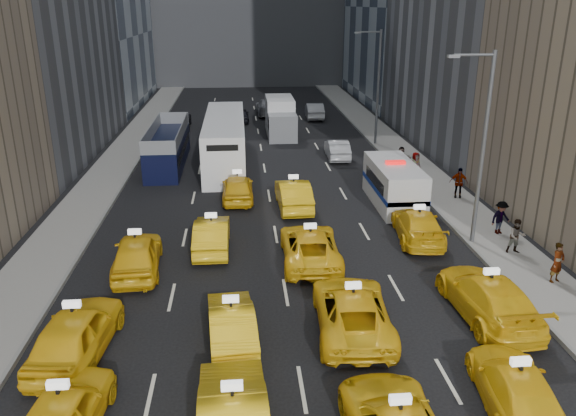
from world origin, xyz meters
The scene contains 33 objects.
sidewalk_west centered at (-10.50, 25.00, 0.07)m, with size 3.00×90.00×0.15m, color gray.
sidewalk_east centered at (10.50, 25.00, 0.07)m, with size 3.00×90.00×0.15m, color gray.
curb_west centered at (-9.05, 25.00, 0.09)m, with size 0.15×90.00×0.18m, color slate.
curb_east centered at (9.05, 25.00, 0.09)m, with size 0.15×90.00×0.18m, color slate.
streetlight_near centered at (9.18, 12.00, 4.92)m, with size 2.15×0.22×9.00m.
streetlight_far centered at (9.18, 32.00, 4.92)m, with size 2.15×0.22×9.00m.
taxi_4 centered at (-6.47, 0.54, 0.74)m, with size 1.75×4.36×1.49m, color yellow.
taxi_7 centered at (5.91, 0.62, 0.68)m, with size 1.91×4.70×1.36m, color yellow.
taxi_8 centered at (-7.11, 4.35, 0.84)m, with size 1.98×4.93×1.68m, color yellow.
taxi_9 centered at (-2.10, 4.70, 0.71)m, with size 1.51×4.32×1.42m, color yellow.
taxi_10 centered at (2.11, 5.13, 0.76)m, with size 2.51×5.45×1.51m, color yellow.
taxi_11 centered at (7.22, 5.55, 0.81)m, with size 2.27×5.57×1.62m, color yellow.
taxi_12 centered at (-6.16, 10.39, 0.82)m, with size 1.93×4.79×1.63m, color yellow.
taxi_13 centered at (-3.08, 12.47, 0.74)m, with size 1.57×4.50×1.48m, color yellow.
taxi_14 centered at (1.32, 10.76, 0.74)m, with size 2.46×5.33×1.48m, color yellow.
taxi_15 centered at (6.86, 12.78, 0.73)m, with size 2.05×5.04×1.46m, color yellow.
taxi_16 centered at (-1.86, 19.35, 0.76)m, with size 1.79×4.45×1.51m, color yellow.
taxi_17 centered at (1.25, 17.75, 0.81)m, with size 1.71×4.90×1.61m, color yellow.
nypd_van centered at (7.01, 17.90, 1.16)m, with size 2.62×6.08×2.56m.
double_decker centered at (-6.73, 27.39, 1.40)m, with size 3.14×9.93×2.84m.
city_bus centered at (-2.70, 27.43, 1.66)m, with size 3.25×13.09×3.35m.
box_truck centered at (1.91, 36.36, 1.53)m, with size 3.24×7.07×3.12m.
misc_car_0 centered at (5.51, 28.13, 0.71)m, with size 1.51×4.32×1.42m, color #AEB0B6.
misc_car_1 centered at (-7.39, 40.15, 0.74)m, with size 2.44×5.30×1.47m, color black.
misc_car_2 centered at (1.34, 45.82, 0.83)m, with size 2.32×5.72×1.66m, color gray.
misc_car_3 centered at (-1.53, 42.24, 0.67)m, with size 1.59×3.95×1.35m, color black.
misc_car_4 centered at (5.83, 43.49, 0.77)m, with size 1.63×4.68×1.54m, color #A6A8AD.
pedestrian_0 centered at (11.04, 7.69, 1.00)m, with size 0.62×0.41×1.70m, color gray.
pedestrian_1 centered at (10.71, 10.54, 0.96)m, with size 0.79×0.43×1.62m, color gray.
pedestrian_2 centered at (10.99, 12.79, 0.99)m, with size 1.08×0.45×1.67m, color gray.
pedestrian_3 centered at (10.99, 18.34, 1.04)m, with size 1.04×0.48×1.78m, color gray.
pedestrian_4 centered at (9.60, 22.27, 1.01)m, with size 0.84×0.46×1.72m, color gray.
pedestrian_5 centered at (9.32, 24.59, 0.91)m, with size 1.41×0.41×1.52m, color gray.
Camera 1 is at (-1.63, -11.83, 10.89)m, focal length 35.00 mm.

